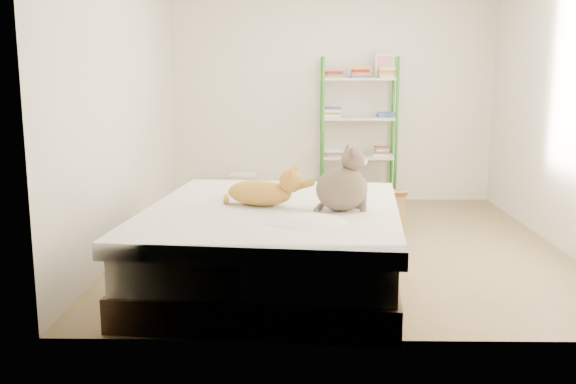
{
  "coord_description": "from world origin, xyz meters",
  "views": [
    {
      "loc": [
        -0.39,
        -5.59,
        1.52
      ],
      "look_at": [
        -0.47,
        -0.75,
        0.62
      ],
      "focal_mm": 40.0,
      "sensor_mm": 36.0,
      "label": 1
    }
  ],
  "objects_px": {
    "grey_cat": "(342,179)",
    "cardboard_box": "(373,211)",
    "shelf_unit": "(359,134)",
    "bed": "(274,244)",
    "white_bin": "(243,188)",
    "orange_cat": "(259,190)"
  },
  "relations": [
    {
      "from": "shelf_unit",
      "to": "cardboard_box",
      "type": "xyz_separation_m",
      "value": [
        0.03,
        -1.31,
        -0.63
      ]
    },
    {
      "from": "bed",
      "to": "shelf_unit",
      "type": "bearing_deg",
      "value": 79.07
    },
    {
      "from": "orange_cat",
      "to": "white_bin",
      "type": "height_order",
      "value": "orange_cat"
    },
    {
      "from": "grey_cat",
      "to": "shelf_unit",
      "type": "relative_size",
      "value": 0.26
    },
    {
      "from": "bed",
      "to": "grey_cat",
      "type": "bearing_deg",
      "value": -9.83
    },
    {
      "from": "grey_cat",
      "to": "cardboard_box",
      "type": "xyz_separation_m",
      "value": [
        0.43,
        1.76,
        -0.61
      ]
    },
    {
      "from": "orange_cat",
      "to": "grey_cat",
      "type": "relative_size",
      "value": 1.29
    },
    {
      "from": "bed",
      "to": "white_bin",
      "type": "height_order",
      "value": "bed"
    },
    {
      "from": "white_bin",
      "to": "orange_cat",
      "type": "bearing_deg",
      "value": -82.66
    },
    {
      "from": "grey_cat",
      "to": "shelf_unit",
      "type": "xyz_separation_m",
      "value": [
        0.4,
        3.07,
        0.03
      ]
    },
    {
      "from": "grey_cat",
      "to": "orange_cat",
      "type": "bearing_deg",
      "value": 60.98
    },
    {
      "from": "shelf_unit",
      "to": "white_bin",
      "type": "xyz_separation_m",
      "value": [
        -1.35,
        -0.03,
        -0.64
      ]
    },
    {
      "from": "orange_cat",
      "to": "white_bin",
      "type": "relative_size",
      "value": 1.63
    },
    {
      "from": "grey_cat",
      "to": "white_bin",
      "type": "relative_size",
      "value": 1.26
    },
    {
      "from": "bed",
      "to": "grey_cat",
      "type": "relative_size",
      "value": 5.36
    },
    {
      "from": "shelf_unit",
      "to": "orange_cat",
      "type": "bearing_deg",
      "value": -108.76
    },
    {
      "from": "grey_cat",
      "to": "shelf_unit",
      "type": "distance_m",
      "value": 3.09
    },
    {
      "from": "bed",
      "to": "cardboard_box",
      "type": "relative_size",
      "value": 4.08
    },
    {
      "from": "bed",
      "to": "orange_cat",
      "type": "relative_size",
      "value": 4.14
    },
    {
      "from": "bed",
      "to": "shelf_unit",
      "type": "distance_m",
      "value": 3.11
    },
    {
      "from": "shelf_unit",
      "to": "grey_cat",
      "type": "bearing_deg",
      "value": -97.36
    },
    {
      "from": "shelf_unit",
      "to": "bed",
      "type": "bearing_deg",
      "value": -106.7
    }
  ]
}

